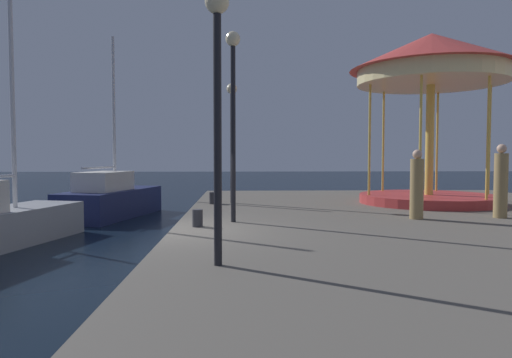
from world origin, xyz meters
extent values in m
plane|color=black|center=(0.00, 0.00, 0.00)|extent=(120.00, 120.00, 0.00)
cube|color=#5B564F|center=(6.72, 0.00, 0.40)|extent=(13.45, 22.40, 0.80)
cube|color=#19214C|center=(-3.57, 8.19, 0.54)|extent=(3.16, 5.43, 1.09)
cube|color=beige|center=(-3.70, 7.66, 1.45)|extent=(1.89, 2.51, 0.73)
cylinder|color=silver|center=(-3.50, 8.46, 4.12)|extent=(0.12, 0.12, 6.06)
cylinder|color=silver|center=(-3.78, 7.35, 1.99)|extent=(0.63, 2.25, 0.08)
cylinder|color=silver|center=(-4.79, 2.92, 4.01)|extent=(0.12, 0.12, 6.06)
cylinder|color=#B23333|center=(8.01, 5.31, 0.95)|extent=(4.64, 4.64, 0.30)
cylinder|color=gold|center=(8.01, 5.31, 2.97)|extent=(0.28, 0.28, 3.74)
cylinder|color=#F2E099|center=(8.01, 5.31, 5.09)|extent=(4.90, 4.90, 0.50)
cone|color=#C63D38|center=(8.01, 5.31, 5.95)|extent=(5.44, 5.44, 1.22)
cylinder|color=gold|center=(10.08, 5.31, 2.97)|extent=(0.08, 0.08, 3.74)
cylinder|color=gold|center=(9.04, 7.10, 2.97)|extent=(0.08, 0.08, 3.74)
cylinder|color=gold|center=(6.97, 7.10, 2.97)|extent=(0.08, 0.08, 3.74)
cylinder|color=gold|center=(5.93, 5.31, 2.97)|extent=(0.08, 0.08, 3.74)
cylinder|color=gold|center=(6.97, 3.52, 2.97)|extent=(0.08, 0.08, 3.74)
cylinder|color=gold|center=(9.04, 3.52, 2.97)|extent=(0.08, 0.08, 3.74)
cylinder|color=black|center=(1.21, -3.36, 2.65)|extent=(0.12, 0.12, 3.69)
sphere|color=#F9E5B2|center=(1.21, -3.36, 4.67)|extent=(0.36, 0.36, 0.36)
cylinder|color=black|center=(1.37, 1.12, 2.94)|extent=(0.12, 0.12, 4.28)
sphere|color=#F9E5B2|center=(1.37, 1.12, 5.26)|extent=(0.36, 0.36, 0.36)
cylinder|color=black|center=(1.26, 5.60, 2.67)|extent=(0.12, 0.12, 3.73)
sphere|color=#F9E5B2|center=(1.26, 5.60, 4.71)|extent=(0.36, 0.36, 0.36)
cylinder|color=#2D2D33|center=(0.62, 5.36, 1.00)|extent=(0.24, 0.24, 0.40)
cylinder|color=#2D2D33|center=(0.56, 0.38, 1.00)|extent=(0.24, 0.24, 0.40)
cylinder|color=#937A4C|center=(6.10, 1.50, 1.58)|extent=(0.34, 0.34, 1.55)
sphere|color=tan|center=(6.10, 1.50, 2.47)|extent=(0.24, 0.24, 0.24)
cylinder|color=#937A4C|center=(8.38, 1.63, 1.65)|extent=(0.34, 0.34, 1.70)
sphere|color=tan|center=(8.38, 1.63, 2.62)|extent=(0.24, 0.24, 0.24)
camera|label=1|loc=(1.54, -10.16, 2.44)|focal=32.22mm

